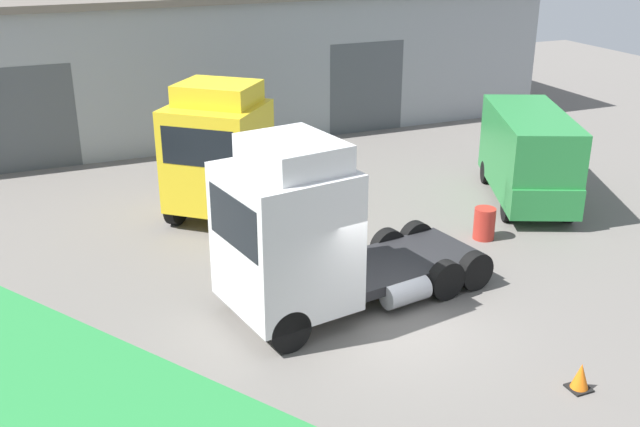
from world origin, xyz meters
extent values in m
plane|color=slate|center=(0.00, 0.00, 0.00)|extent=(60.00, 60.00, 0.00)
cube|color=#93999E|center=(0.00, 18.50, 2.64)|extent=(29.03, 8.99, 5.29)
cube|color=#4C5156|center=(-6.39, 14.03, 1.80)|extent=(3.20, 0.08, 3.60)
cube|color=#4C5156|center=(6.39, 14.03, 1.80)|extent=(3.20, 0.08, 3.60)
cube|color=silver|center=(-1.95, 0.97, 1.97)|extent=(2.77, 2.85, 3.02)
cube|color=silver|center=(-1.75, 1.00, 3.76)|extent=(2.00, 2.34, 0.60)
cube|color=black|center=(-3.10, 0.78, 2.57)|extent=(0.42, 2.09, 1.09)
cube|color=#232326|center=(1.09, 1.46, 0.58)|extent=(4.04, 2.58, 0.24)
cylinder|color=#B2B2B7|center=(0.66, 0.38, 0.41)|extent=(1.18, 0.73, 0.56)
cylinder|color=black|center=(-2.36, -0.22, 0.46)|extent=(0.96, 0.44, 0.93)
cylinder|color=black|center=(-2.72, 1.96, 0.46)|extent=(0.96, 0.44, 0.93)
cylinder|color=black|center=(1.75, 0.45, 0.46)|extent=(0.96, 0.44, 0.93)
cylinder|color=black|center=(1.39, 2.62, 0.46)|extent=(0.96, 0.44, 0.93)
cylinder|color=black|center=(2.63, 0.60, 0.46)|extent=(0.96, 0.44, 0.93)
cylinder|color=black|center=(2.28, 2.77, 0.46)|extent=(0.96, 0.44, 0.93)
cube|color=#28843D|center=(7.38, 4.95, 1.57)|extent=(3.85, 5.33, 2.41)
cube|color=#28843D|center=(6.51, 3.02, 0.81)|extent=(2.19, 1.64, 0.90)
cube|color=black|center=(6.68, 3.38, 2.05)|extent=(1.56, 0.76, 0.87)
cylinder|color=black|center=(7.47, 3.08, 0.36)|extent=(0.57, 0.78, 0.72)
cylinder|color=black|center=(5.92, 3.78, 0.36)|extent=(0.57, 0.78, 0.72)
cylinder|color=black|center=(8.84, 6.13, 0.36)|extent=(0.57, 0.78, 0.72)
cylinder|color=black|center=(7.29, 6.83, 0.36)|extent=(0.57, 0.78, 0.72)
cube|color=yellow|center=(-1.70, 7.06, 1.96)|extent=(3.46, 3.45, 2.89)
cube|color=yellow|center=(-1.57, 7.21, 3.68)|extent=(2.69, 2.64, 0.60)
cube|color=black|center=(-2.47, 6.17, 2.54)|extent=(1.64, 1.43, 1.04)
cube|color=#232326|center=(0.45, 9.55, 0.63)|extent=(4.25, 4.48, 0.24)
cylinder|color=#B2B2B7|center=(0.81, 8.45, 0.46)|extent=(1.14, 1.20, 0.56)
cylinder|color=black|center=(-1.26, 5.88, 0.51)|extent=(0.89, 0.97, 1.02)
cylinder|color=black|center=(-2.93, 7.32, 0.51)|extent=(0.89, 0.97, 1.02)
cylinder|color=black|center=(1.73, 9.36, 0.51)|extent=(0.89, 0.97, 1.02)
cylinder|color=black|center=(0.07, 10.80, 0.51)|extent=(0.89, 0.97, 1.02)
cylinder|color=black|center=(2.32, 10.04, 0.51)|extent=(0.89, 0.97, 1.02)
cylinder|color=black|center=(0.66, 11.48, 0.51)|extent=(0.89, 0.97, 1.02)
cylinder|color=#B22D23|center=(4.55, 2.99, 0.44)|extent=(0.58, 0.58, 0.88)
cube|color=black|center=(2.16, -3.61, 0.02)|extent=(0.40, 0.40, 0.04)
cone|color=orange|center=(2.16, -3.61, 0.28)|extent=(0.36, 0.36, 0.55)
camera|label=1|loc=(-6.90, -12.55, 8.26)|focal=42.00mm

